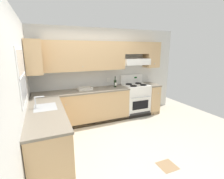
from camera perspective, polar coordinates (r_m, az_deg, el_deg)
name	(u,v)px	position (r m, az deg, el deg)	size (l,w,h in m)	color
ground_plane	(111,143)	(3.78, -0.29, -17.74)	(7.04, 7.04, 0.00)	#B2AA99
floor_accent_tile	(167,166)	(3.31, 18.43, -23.55)	(0.30, 0.30, 0.01)	olive
wall_back	(103,67)	(4.82, -3.09, 7.75)	(4.68, 0.57, 2.55)	silver
wall_left	(22,86)	(3.28, -28.58, 1.02)	(0.47, 4.00, 2.55)	silver
counter_back_run	(93,106)	(4.65, -6.63, -5.55)	(3.60, 0.65, 0.91)	tan
counter_left_run	(48,134)	(3.34, -21.04, -14.19)	(0.63, 1.91, 1.13)	tan
stove	(135,99)	(5.18, 8.02, -3.27)	(0.76, 0.62, 1.20)	white
wine_bottle	(115,83)	(4.77, 1.09, 2.31)	(0.07, 0.08, 0.31)	black
bowl	(85,89)	(4.55, -9.24, 0.24)	(0.38, 0.27, 0.06)	beige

